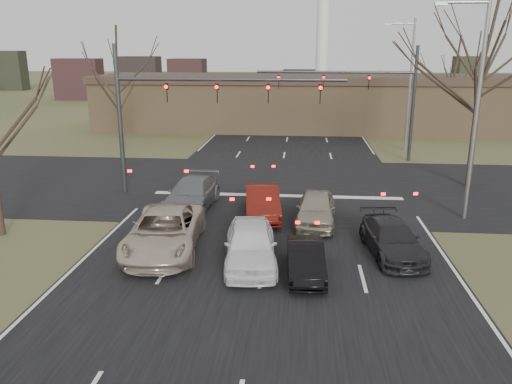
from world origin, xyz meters
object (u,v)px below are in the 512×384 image
(car_black_hatch, at_px, (306,259))
(car_silver_ahead, at_px, (316,208))
(car_white_sedan, at_px, (251,244))
(car_red_ahead, at_px, (262,202))
(car_charcoal_sedan, at_px, (392,239))
(streetlight_right_far, at_px, (408,78))
(car_silver_suv, at_px, (164,231))
(building, at_px, (310,102))
(mast_arm_far, at_px, (373,90))
(streetlight_right_near, at_px, (474,99))
(car_grey_ahead, at_px, (192,194))
(mast_arm_near, at_px, (179,101))

(car_black_hatch, bearing_deg, car_silver_ahead, 81.87)
(car_white_sedan, relative_size, car_red_ahead, 1.04)
(car_white_sedan, height_order, car_charcoal_sedan, car_white_sedan)
(streetlight_right_far, height_order, car_silver_suv, streetlight_right_far)
(car_black_hatch, xyz_separation_m, car_silver_ahead, (0.49, 5.50, 0.14))
(car_black_hatch, bearing_deg, car_silver_suv, 159.42)
(building, distance_m, car_red_ahead, 28.80)
(mast_arm_far, distance_m, streetlight_right_near, 13.28)
(car_white_sedan, bearing_deg, car_grey_ahead, 113.00)
(building, distance_m, mast_arm_near, 26.14)
(car_silver_suv, height_order, car_black_hatch, car_silver_suv)
(car_black_hatch, xyz_separation_m, car_charcoal_sedan, (3.33, 2.16, 0.05))
(streetlight_right_far, xyz_separation_m, car_white_sedan, (-9.82, -23.13, -4.80))
(streetlight_right_near, bearing_deg, streetlight_right_far, 88.32)
(building, bearing_deg, car_grey_ahead, -102.49)
(car_black_hatch, bearing_deg, car_red_ahead, 104.85)
(car_black_hatch, height_order, car_charcoal_sedan, car_charcoal_sedan)
(car_silver_suv, relative_size, car_white_sedan, 1.26)
(mast_arm_near, xyz_separation_m, car_red_ahead, (4.73, -3.63, -4.34))
(streetlight_right_near, height_order, streetlight_right_far, same)
(car_red_ahead, bearing_deg, mast_arm_far, 56.86)
(streetlight_right_near, relative_size, car_grey_ahead, 1.94)
(streetlight_right_near, distance_m, car_white_sedan, 12.14)
(mast_arm_far, relative_size, car_white_sedan, 2.39)
(building, bearing_deg, streetlight_right_near, -76.31)
(car_white_sedan, bearing_deg, streetlight_right_near, 27.21)
(streetlight_right_near, xyz_separation_m, car_silver_ahead, (-6.82, -1.36, -4.86))
(mast_arm_far, height_order, car_charcoal_sedan, mast_arm_far)
(car_charcoal_sedan, distance_m, car_grey_ahead, 10.31)
(streetlight_right_near, bearing_deg, mast_arm_near, 167.95)
(car_silver_suv, distance_m, car_silver_ahead, 7.08)
(building, distance_m, car_charcoal_sedan, 32.89)
(streetlight_right_near, bearing_deg, car_charcoal_sedan, -130.20)
(car_silver_ahead, bearing_deg, car_grey_ahead, 168.07)
(mast_arm_far, height_order, car_red_ahead, mast_arm_far)
(car_silver_ahead, bearing_deg, car_silver_suv, -144.01)
(car_silver_suv, distance_m, car_white_sedan, 3.64)
(building, xyz_separation_m, mast_arm_near, (-7.23, -25.00, 2.41))
(mast_arm_near, bearing_deg, mast_arm_far, 41.22)
(mast_arm_far, distance_m, car_silver_ahead, 15.56)
(mast_arm_near, bearing_deg, streetlight_right_far, 43.89)
(mast_arm_far, relative_size, car_charcoal_sedan, 2.51)
(building, height_order, car_red_ahead, building)
(car_charcoal_sedan, height_order, car_grey_ahead, car_grey_ahead)
(car_charcoal_sedan, relative_size, car_grey_ahead, 0.86)
(car_red_ahead, bearing_deg, car_silver_ahead, -23.42)
(mast_arm_far, distance_m, car_grey_ahead, 16.84)
(car_black_hatch, relative_size, car_grey_ahead, 0.70)
(car_silver_suv, bearing_deg, mast_arm_near, 93.84)
(building, bearing_deg, car_black_hatch, -90.80)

